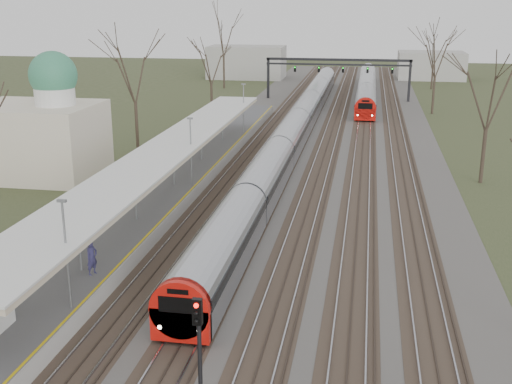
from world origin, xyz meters
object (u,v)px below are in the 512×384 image
train_near (298,123)px  train_far (367,87)px  passenger (92,258)px  signal_post (199,333)px

train_near → train_far: same height
passenger → signal_post: 10.85m
signal_post → train_near: bearing=92.1°
train_far → signal_post: (-5.25, -79.72, 1.25)m
train_near → passenger: size_ratio=49.93×
train_far → signal_post: 79.91m
train_near → train_far: (7.00, 31.54, 0.00)m
passenger → signal_post: (7.52, -7.78, 0.82)m
signal_post → train_far: bearing=86.2°
train_near → passenger: 40.82m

